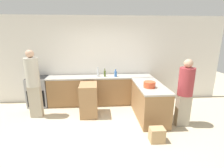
{
  "coord_description": "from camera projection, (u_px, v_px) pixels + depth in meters",
  "views": [
    {
      "loc": [
        -0.07,
        -3.54,
        2.17
      ],
      "look_at": [
        0.28,
        0.68,
        0.94
      ],
      "focal_mm": 28.0,
      "sensor_mm": 36.0,
      "label": 1
    }
  ],
  "objects": [
    {
      "name": "mixing_bowl",
      "position": [
        149.0,
        85.0,
        4.26
      ],
      "size": [
        0.29,
        0.29,
        0.14
      ],
      "color": "#DB512D",
      "rests_on": "counter_peninsula"
    },
    {
      "name": "person_by_range",
      "position": [
        33.0,
        82.0,
        4.49
      ],
      "size": [
        0.34,
        0.34,
        1.79
      ],
      "color": "#ADA38E",
      "rests_on": "ground_plane"
    },
    {
      "name": "island_table",
      "position": [
        89.0,
        100.0,
        4.75
      ],
      "size": [
        0.46,
        0.67,
        0.88
      ],
      "color": "#997047",
      "rests_on": "ground_plane"
    },
    {
      "name": "paper_bag",
      "position": [
        157.0,
        135.0,
        3.62
      ],
      "size": [
        0.3,
        0.23,
        0.3
      ],
      "color": "tan",
      "rests_on": "ground_plane"
    },
    {
      "name": "olive_oil_bottle",
      "position": [
        105.0,
        73.0,
        5.34
      ],
      "size": [
        0.06,
        0.06,
        0.25
      ],
      "color": "#475B1E",
      "rests_on": "counter_back"
    },
    {
      "name": "counter_back",
      "position": [
        101.0,
        90.0,
        5.54
      ],
      "size": [
        3.22,
        0.61,
        0.9
      ],
      "color": "olive",
      "rests_on": "ground_plane"
    },
    {
      "name": "vinegar_bottle_clear",
      "position": [
        98.0,
        73.0,
        5.35
      ],
      "size": [
        0.08,
        0.08,
        0.29
      ],
      "color": "silver",
      "rests_on": "counter_back"
    },
    {
      "name": "ground_plane",
      "position": [
        102.0,
        132.0,
        4.0
      ],
      "size": [
        14.0,
        14.0,
        0.0
      ],
      "primitive_type": "plane",
      "color": "beige"
    },
    {
      "name": "wall_back",
      "position": [
        100.0,
        60.0,
        5.6
      ],
      "size": [
        8.0,
        0.06,
        2.7
      ],
      "color": "white",
      "rests_on": "ground_plane"
    },
    {
      "name": "range_oven",
      "position": [
        39.0,
        91.0,
        5.39
      ],
      "size": [
        0.6,
        0.59,
        0.91
      ],
      "color": "#99999E",
      "rests_on": "ground_plane"
    },
    {
      "name": "water_bottle_blue",
      "position": [
        116.0,
        74.0,
        5.33
      ],
      "size": [
        0.08,
        0.08,
        0.23
      ],
      "color": "#386BB7",
      "rests_on": "counter_back"
    },
    {
      "name": "person_at_peninsula",
      "position": [
        185.0,
        91.0,
        4.08
      ],
      "size": [
        0.35,
        0.35,
        1.63
      ],
      "color": "#ADA38E",
      "rests_on": "ground_plane"
    },
    {
      "name": "counter_peninsula",
      "position": [
        149.0,
        101.0,
        4.62
      ],
      "size": [
        0.69,
        1.57,
        0.9
      ],
      "color": "olive",
      "rests_on": "ground_plane"
    }
  ]
}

